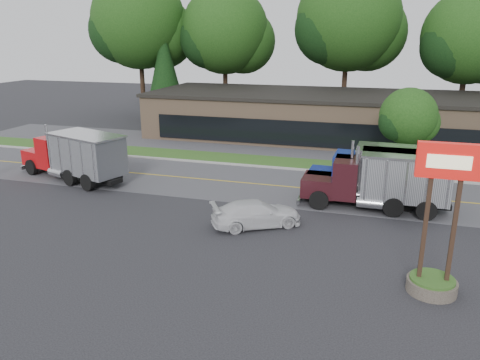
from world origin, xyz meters
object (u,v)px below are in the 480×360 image
at_px(rally_car, 256,213).
at_px(dump_truck_maroon, 384,179).
at_px(dump_truck_red, 76,155).
at_px(dump_truck_blue, 374,173).
at_px(bilo_sign, 437,244).

bearing_deg(rally_car, dump_truck_maroon, -85.72).
relative_size(dump_truck_red, dump_truck_blue, 1.29).
xyz_separation_m(bilo_sign, rally_car, (-8.25, 4.49, -1.34)).
distance_m(bilo_sign, dump_truck_blue, 10.51).
xyz_separation_m(dump_truck_red, rally_car, (13.93, -4.43, -1.12)).
height_order(dump_truck_blue, dump_truck_maroon, same).
height_order(dump_truck_maroon, rally_car, dump_truck_maroon).
distance_m(dump_truck_red, dump_truck_blue, 19.72).
bearing_deg(dump_truck_maroon, rally_car, 35.60).
relative_size(dump_truck_maroon, rally_car, 1.75).
relative_size(bilo_sign, dump_truck_red, 0.65).
bearing_deg(bilo_sign, dump_truck_blue, 103.71).
height_order(bilo_sign, dump_truck_maroon, bilo_sign).
bearing_deg(rally_car, dump_truck_blue, -76.52).
bearing_deg(dump_truck_maroon, dump_truck_red, 0.20).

